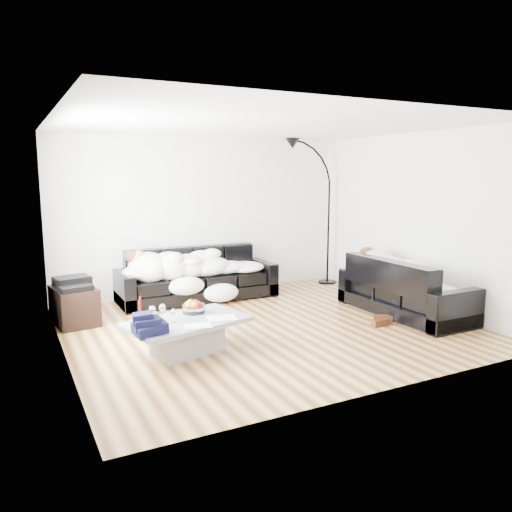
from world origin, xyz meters
name	(u,v)px	position (x,y,z in m)	size (l,w,h in m)	color
ground	(266,326)	(0.00, 0.00, 0.00)	(5.00, 5.00, 0.00)	brown
wall_back	(203,216)	(0.00, 2.25, 1.30)	(5.00, 0.02, 2.60)	silver
wall_left	(58,240)	(-2.50, 0.00, 1.30)	(0.02, 4.50, 2.60)	silver
wall_right	(413,221)	(2.50, 0.00, 1.30)	(0.02, 4.50, 2.60)	silver
ceiling	(267,124)	(0.00, 0.00, 2.60)	(5.00, 5.00, 0.00)	white
sofa_back	(198,274)	(-0.30, 1.77, 0.41)	(2.50, 0.87, 0.82)	black
sofa_right	(405,287)	(2.04, -0.38, 0.41)	(2.01, 0.86, 0.81)	black
sleeper_back	(198,261)	(-0.30, 1.72, 0.63)	(2.12, 0.73, 0.42)	white
sleeper_right	(406,271)	(2.04, -0.38, 0.63)	(1.72, 0.73, 0.42)	white
teal_cushion	(374,259)	(1.98, 0.24, 0.72)	(0.36, 0.30, 0.20)	#0E5D66
coffee_table	(188,336)	(-1.26, -0.48, 0.19)	(1.33, 0.77, 0.39)	#939699
fruit_bowl	(194,306)	(-1.09, -0.24, 0.47)	(0.26, 0.26, 0.16)	white
wine_glass_a	(162,312)	(-1.50, -0.35, 0.48)	(0.08, 0.08, 0.18)	white
wine_glass_b	(153,314)	(-1.63, -0.41, 0.48)	(0.08, 0.08, 0.19)	white
wine_glass_c	(173,316)	(-1.43, -0.51, 0.46)	(0.06, 0.06, 0.15)	white
candle_left	(140,310)	(-1.72, -0.20, 0.49)	(0.04, 0.04, 0.21)	maroon
candle_right	(140,308)	(-1.70, -0.19, 0.51)	(0.05, 0.05, 0.25)	maroon
newspaper_a	(222,318)	(-0.89, -0.60, 0.39)	(0.32, 0.25, 0.01)	silver
newspaper_b	(198,325)	(-1.23, -0.75, 0.39)	(0.29, 0.21, 0.01)	silver
navy_jacket	(145,319)	(-1.80, -0.78, 0.55)	(0.34, 0.28, 0.17)	black
shoes	(382,320)	(1.44, -0.60, 0.05)	(0.42, 0.31, 0.10)	#472311
av_cabinet	(74,306)	(-2.24, 1.27, 0.25)	(0.50, 0.73, 0.50)	black
stereo	(73,283)	(-2.24, 1.27, 0.56)	(0.44, 0.34, 0.13)	black
floor_lamp	(329,222)	(2.27, 1.85, 1.14)	(0.83, 0.33, 2.28)	black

